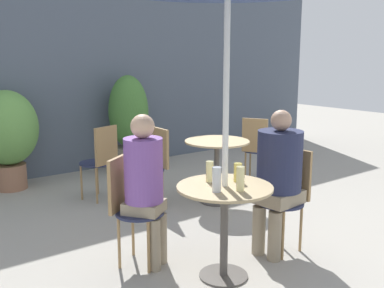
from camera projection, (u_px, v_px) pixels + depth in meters
ground_plane at (243, 272)px, 3.49m from camera, size 20.00×20.00×0.00m
storefront_wall at (57, 67)px, 6.13m from camera, size 10.00×0.06×3.00m
cafe_table_near at (224, 208)px, 3.32m from camera, size 0.71×0.71×0.72m
cafe_table_far at (217, 155)px, 5.06m from camera, size 0.73×0.73×0.72m
bistro_chair_0 at (288, 190)px, 3.83m from camera, size 0.40×0.39×0.87m
bistro_chair_1 at (129, 201)px, 3.56m from camera, size 0.44×0.44×0.87m
bistro_chair_3 at (256, 145)px, 5.78m from camera, size 0.44×0.43×0.87m
bistro_chair_4 at (154, 161)px, 4.92m from camera, size 0.39×0.39×0.87m
bistro_chair_5 at (101, 156)px, 5.12m from camera, size 0.41×0.42×0.87m
seated_person_0 at (278, 171)px, 3.70m from camera, size 0.39×0.37×1.22m
seated_person_1 at (145, 177)px, 3.48m from camera, size 0.38×0.38×1.22m
beer_glass_0 at (217, 179)px, 3.13m from camera, size 0.06×0.06×0.18m
beer_glass_1 at (240, 179)px, 3.15m from camera, size 0.06×0.06×0.18m
beer_glass_2 at (238, 172)px, 3.39m from camera, size 0.06×0.06×0.14m
beer_glass_3 at (210, 171)px, 3.38m from camera, size 0.06×0.06×0.16m
potted_plant_0 at (7, 132)px, 5.52m from camera, size 0.75×0.75×1.24m
potted_plant_1 at (129, 121)px, 6.46m from camera, size 0.57×0.57×1.38m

